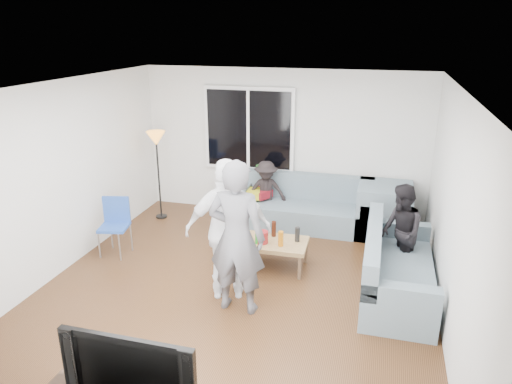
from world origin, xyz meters
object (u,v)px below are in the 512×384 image
(floor_lamp, at_px, (159,176))
(player_right, at_px, (228,230))
(player_left, at_px, (237,238))
(side_chair, at_px, (114,228))
(spectator_right, at_px, (400,232))
(spectator_back, at_px, (266,192))
(sofa_back_section, at_px, (303,203))
(sofa_right_section, at_px, (399,263))
(coffee_table, at_px, (268,254))
(television, at_px, (135,364))

(floor_lamp, xyz_separation_m, player_right, (2.01, -2.16, 0.12))
(floor_lamp, bearing_deg, player_left, -47.73)
(floor_lamp, height_order, player_left, player_left)
(side_chair, relative_size, player_right, 0.48)
(floor_lamp, relative_size, spectator_right, 1.19)
(spectator_back, bearing_deg, floor_lamp, 172.58)
(sofa_back_section, xyz_separation_m, player_left, (-0.32, -2.70, 0.51))
(sofa_back_section, distance_m, sofa_right_section, 2.40)
(sofa_right_section, xyz_separation_m, player_left, (-1.87, -0.87, 0.51))
(sofa_right_section, relative_size, floor_lamp, 1.28)
(floor_lamp, bearing_deg, sofa_back_section, 6.32)
(floor_lamp, distance_m, spectator_back, 1.90)
(coffee_table, relative_size, player_right, 0.61)
(coffee_table, xyz_separation_m, floor_lamp, (-2.30, 1.29, 0.58))
(coffee_table, distance_m, spectator_right, 1.84)
(side_chair, bearing_deg, floor_lamp, 77.11)
(side_chair, xyz_separation_m, player_left, (2.20, -0.90, 0.51))
(side_chair, distance_m, television, 3.61)
(spectator_back, bearing_deg, player_left, -99.80)
(side_chair, bearing_deg, sofa_right_section, -13.37)
(sofa_right_section, height_order, player_left, player_left)
(sofa_back_section, xyz_separation_m, spectator_right, (1.55, -1.38, 0.23))
(television, bearing_deg, floor_lamp, 114.19)
(coffee_table, height_order, player_right, player_right)
(player_left, relative_size, television, 1.69)
(television, bearing_deg, coffee_table, 84.96)
(coffee_table, relative_size, player_left, 0.59)
(coffee_table, bearing_deg, spectator_back, 105.32)
(coffee_table, xyz_separation_m, player_left, (-0.10, -1.13, 0.74))
(coffee_table, height_order, player_left, player_left)
(player_left, height_order, spectator_right, player_left)
(sofa_back_section, height_order, floor_lamp, floor_lamp)
(coffee_table, distance_m, spectator_back, 1.69)
(floor_lamp, distance_m, player_right, 2.95)
(spectator_right, height_order, spectator_back, spectator_right)
(spectator_right, bearing_deg, television, -49.54)
(coffee_table, bearing_deg, sofa_back_section, 82.07)
(coffee_table, relative_size, spectator_back, 1.00)
(sofa_right_section, height_order, spectator_back, spectator_back)
(sofa_back_section, distance_m, television, 4.81)
(sofa_back_section, bearing_deg, side_chair, -144.49)
(player_right, bearing_deg, spectator_back, -103.96)
(side_chair, distance_m, floor_lamp, 1.56)
(floor_lamp, height_order, spectator_back, floor_lamp)
(floor_lamp, height_order, player_right, player_right)
(coffee_table, distance_m, player_left, 1.36)
(floor_lamp, bearing_deg, sofa_right_section, -20.88)
(sofa_right_section, relative_size, coffee_table, 1.82)
(sofa_back_section, relative_size, coffee_table, 2.09)
(coffee_table, xyz_separation_m, side_chair, (-2.30, -0.23, 0.23))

